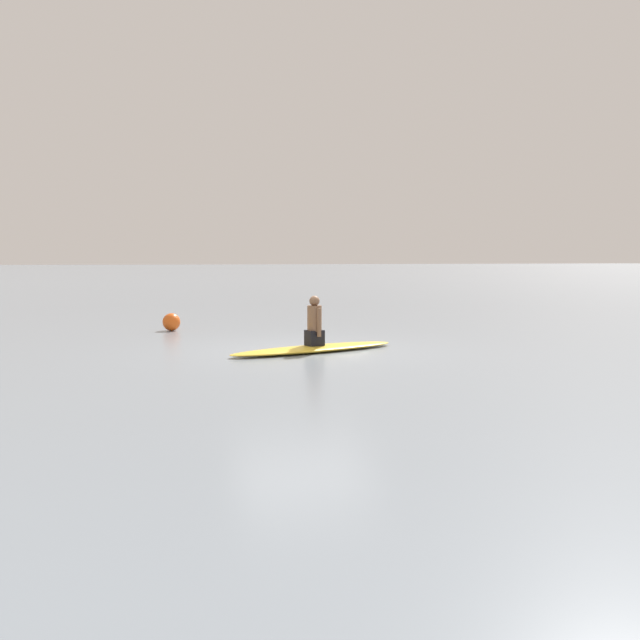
{
  "coord_description": "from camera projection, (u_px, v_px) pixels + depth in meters",
  "views": [
    {
      "loc": [
        11.3,
        -3.57,
        1.65
      ],
      "look_at": [
        0.26,
        0.23,
        0.57
      ],
      "focal_mm": 36.93,
      "sensor_mm": 36.0,
      "label": 1
    }
  ],
  "objects": [
    {
      "name": "ground_plane",
      "position": [
        303.0,
        350.0,
        11.95
      ],
      "size": [
        400.0,
        400.0,
        0.0
      ],
      "primitive_type": "plane",
      "color": "gray"
    },
    {
      "name": "surfboard",
      "position": [
        314.0,
        349.0,
        11.8
      ],
      "size": [
        1.39,
        3.38,
        0.11
      ],
      "primitive_type": "ellipsoid",
      "rotation": [
        0.0,
        0.0,
        1.8
      ],
      "color": "gold",
      "rests_on": "ground"
    },
    {
      "name": "person_paddler",
      "position": [
        314.0,
        323.0,
        11.76
      ],
      "size": [
        0.39,
        0.34,
        0.89
      ],
      "rotation": [
        0.0,
        0.0,
        1.8
      ],
      "color": "black",
      "rests_on": "surfboard"
    },
    {
      "name": "buoy_marker",
      "position": [
        171.0,
        322.0,
        15.24
      ],
      "size": [
        0.41,
        0.41,
        0.41
      ],
      "primitive_type": "sphere",
      "color": "#E55919",
      "rests_on": "ground"
    }
  ]
}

